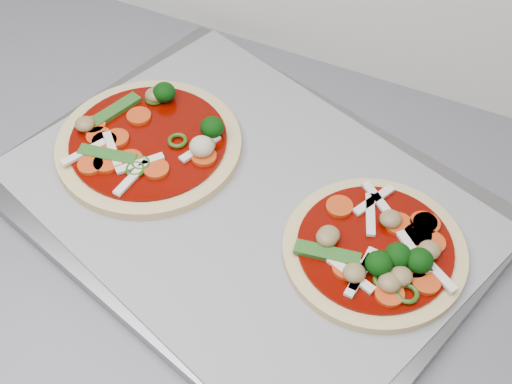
% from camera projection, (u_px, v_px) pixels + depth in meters
% --- Properties ---
extents(baking_tray, '(0.52, 0.44, 0.01)m').
position_uv_depth(baking_tray, '(246.00, 204.00, 0.68)').
color(baking_tray, gray).
rests_on(baking_tray, countertop).
extents(parchment, '(0.50, 0.43, 0.00)m').
position_uv_depth(parchment, '(246.00, 199.00, 0.68)').
color(parchment, gray).
rests_on(parchment, baking_tray).
extents(pizza_left, '(0.26, 0.26, 0.03)m').
position_uv_depth(pizza_left, '(150.00, 142.00, 0.71)').
color(pizza_left, '#D4B97A').
rests_on(pizza_left, parchment).
extents(pizza_right, '(0.19, 0.19, 0.03)m').
position_uv_depth(pizza_right, '(378.00, 251.00, 0.63)').
color(pizza_right, '#D4B97A').
rests_on(pizza_right, parchment).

